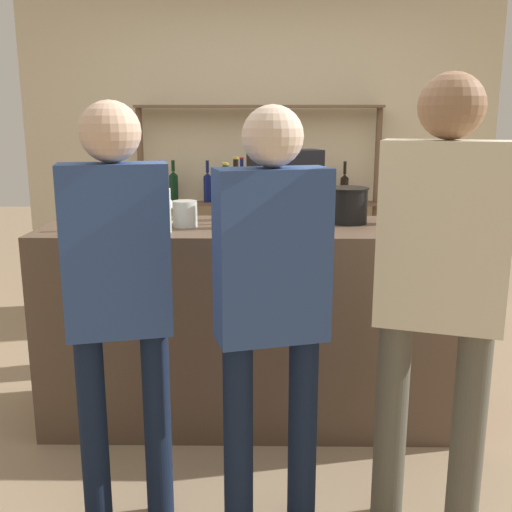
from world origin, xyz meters
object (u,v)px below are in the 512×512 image
at_px(counter_bottle_1, 236,196).
at_px(counter_bottle_3, 276,199).
at_px(counter_bottle_2, 140,204).
at_px(server_behind_counter, 285,221).
at_px(wine_glass, 168,202).
at_px(counter_bottle_4, 226,203).
at_px(customer_right, 440,277).
at_px(customer_left, 118,285).
at_px(cork_jar, 185,214).
at_px(counter_bottle_5, 163,205).
at_px(ice_bucket, 347,205).
at_px(counter_bottle_0, 394,198).
at_px(customer_center, 272,292).

relative_size(counter_bottle_1, counter_bottle_3, 1.01).
xyz_separation_m(counter_bottle_2, server_behind_counter, (0.77, 0.98, -0.25)).
bearing_deg(wine_glass, counter_bottle_4, -27.48).
xyz_separation_m(counter_bottle_2, customer_right, (1.28, -0.84, -0.15)).
relative_size(customer_right, customer_left, 1.06).
distance_m(wine_glass, cork_jar, 0.18).
height_order(counter_bottle_2, counter_bottle_5, counter_bottle_5).
bearing_deg(ice_bucket, counter_bottle_1, 170.04).
bearing_deg(wine_glass, counter_bottle_1, 14.02).
bearing_deg(server_behind_counter, counter_bottle_3, -23.70).
bearing_deg(counter_bottle_5, counter_bottle_0, 12.35).
bearing_deg(ice_bucket, customer_left, -134.63).
bearing_deg(wine_glass, customer_right, -41.66).
bearing_deg(counter_bottle_5, wine_glass, 94.43).
bearing_deg(customer_right, cork_jar, 66.63).
xyz_separation_m(counter_bottle_3, customer_left, (-0.62, -1.02, -0.19)).
bearing_deg(counter_bottle_5, counter_bottle_4, 22.86).
bearing_deg(ice_bucket, counter_bottle_4, -166.50).
height_order(counter_bottle_2, customer_right, customer_right).
distance_m(counter_bottle_2, wine_glass, 0.23).
xyz_separation_m(counter_bottle_0, customer_center, (-0.66, -1.01, -0.22)).
bearing_deg(wine_glass, customer_left, -91.87).
distance_m(customer_center, customer_right, 0.62).
bearing_deg(server_behind_counter, counter_bottle_0, 15.46).
distance_m(wine_glass, server_behind_counter, 1.05).
height_order(counter_bottle_5, server_behind_counter, server_behind_counter).
bearing_deg(counter_bottle_3, counter_bottle_2, -163.59).
bearing_deg(counter_bottle_5, counter_bottle_1, 48.53).
xyz_separation_m(counter_bottle_0, counter_bottle_1, (-0.84, 0.13, -0.01)).
relative_size(counter_bottle_5, customer_left, 0.21).
bearing_deg(counter_bottle_0, ice_bucket, 175.08).
bearing_deg(customer_right, customer_left, 106.36).
bearing_deg(counter_bottle_5, customer_left, -94.41).
bearing_deg(counter_bottle_0, counter_bottle_4, -171.46).
distance_m(counter_bottle_3, customer_center, 1.07).
bearing_deg(customer_center, counter_bottle_4, -1.35).
distance_m(counter_bottle_1, server_behind_counter, 0.79).
bearing_deg(customer_left, counter_bottle_1, -33.01).
bearing_deg(counter_bottle_0, counter_bottle_2, -172.76).
bearing_deg(cork_jar, counter_bottle_5, -117.66).
bearing_deg(counter_bottle_2, wine_glass, 61.32).
bearing_deg(counter_bottle_5, cork_jar, 62.34).
xyz_separation_m(counter_bottle_0, counter_bottle_4, (-0.88, -0.13, -0.01)).
height_order(ice_bucket, server_behind_counter, server_behind_counter).
height_order(counter_bottle_1, counter_bottle_5, counter_bottle_5).
height_order(counter_bottle_5, wine_glass, counter_bottle_5).
bearing_deg(counter_bottle_0, server_behind_counter, 123.77).
xyz_separation_m(counter_bottle_2, cork_jar, (0.22, 0.07, -0.06)).
bearing_deg(counter_bottle_4, ice_bucket, 13.50).
xyz_separation_m(counter_bottle_3, server_behind_counter, (0.07, 0.78, -0.25)).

